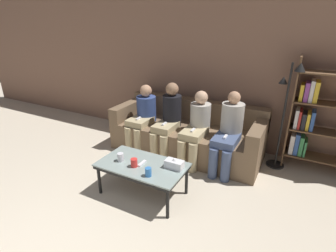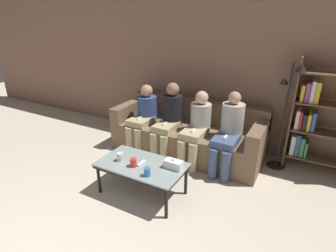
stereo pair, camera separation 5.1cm
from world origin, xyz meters
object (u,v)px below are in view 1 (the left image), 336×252
object	(u,v)px
standing_lamp	(287,106)
seated_person_mid_left	(169,118)
couch	(188,134)
seated_person_left_end	(143,115)
tissue_box	(174,164)
cup_far_center	(148,172)
cup_near_right	(134,163)
seated_person_right_end	(229,130)
seated_person_mid_right	(197,125)
cup_near_left	(121,157)
bookshelf	(317,119)
coffee_table	(142,167)
game_remote	(142,163)

from	to	relation	value
standing_lamp	seated_person_mid_left	distance (m)	1.74
couch	seated_person_left_end	distance (m)	0.82
tissue_box	seated_person_mid_left	xyz separation A→B (m)	(-0.62, 1.03, 0.14)
standing_lamp	cup_far_center	bearing A→B (deg)	-125.05
cup_near_right	seated_person_right_end	bearing A→B (deg)	56.65
seated_person_mid_left	seated_person_mid_right	world-z (taller)	seated_person_mid_left
cup_near_left	seated_person_right_end	xyz separation A→B (m)	(1.03, 1.19, 0.13)
seated_person_left_end	tissue_box	bearing A→B (deg)	-42.93
bookshelf	seated_person_mid_right	size ratio (longest dim) A/B	1.49
couch	tissue_box	distance (m)	1.32
cup_near_left	cup_near_right	size ratio (longest dim) A/B	1.03
cup_near_right	seated_person_right_end	size ratio (longest dim) A/B	0.09
cup_near_left	seated_person_mid_right	distance (m)	1.31
coffee_table	seated_person_mid_left	world-z (taller)	seated_person_mid_left
standing_lamp	seated_person_left_end	world-z (taller)	standing_lamp
bookshelf	seated_person_left_end	bearing A→B (deg)	-167.91
seated_person_mid_left	bookshelf	bearing A→B (deg)	14.94
seated_person_right_end	cup_near_right	bearing A→B (deg)	-123.35
cup_near_left	seated_person_mid_right	bearing A→B (deg)	65.46
seated_person_mid_left	tissue_box	bearing A→B (deg)	-58.96
seated_person_left_end	coffee_table	bearing A→B (deg)	-57.63
cup_near_right	standing_lamp	distance (m)	2.26
coffee_table	standing_lamp	size ratio (longest dim) A/B	0.69
cup_near_right	tissue_box	bearing A→B (deg)	24.16
game_remote	seated_person_right_end	size ratio (longest dim) A/B	0.13
cup_far_center	tissue_box	world-z (taller)	tissue_box
seated_person_mid_right	seated_person_left_end	bearing A→B (deg)	178.88
standing_lamp	seated_person_mid_right	xyz separation A→B (m)	(-1.17, -0.43, -0.37)
bookshelf	seated_person_mid_right	distance (m)	1.68
seated_person_right_end	coffee_table	bearing A→B (deg)	-123.71
cup_near_right	cup_far_center	world-z (taller)	same
game_remote	bookshelf	xyz separation A→B (m)	(1.83, 1.69, 0.35)
game_remote	seated_person_right_end	bearing A→B (deg)	56.29
cup_near_right	seated_person_left_end	xyz separation A→B (m)	(-0.67, 1.23, 0.11)
standing_lamp	seated_person_mid_left	size ratio (longest dim) A/B	1.34
couch	coffee_table	size ratio (longest dim) A/B	2.24
seated_person_left_end	seated_person_mid_left	size ratio (longest dim) A/B	0.92
coffee_table	tissue_box	distance (m)	0.42
coffee_table	seated_person_mid_right	xyz separation A→B (m)	(0.26, 1.12, 0.20)
seated_person_mid_left	couch	bearing A→B (deg)	41.36
tissue_box	seated_person_mid_right	world-z (taller)	seated_person_mid_right
coffee_table	standing_lamp	xyz separation A→B (m)	(1.43, 1.55, 0.57)
cup_far_center	couch	bearing A→B (deg)	97.16
coffee_table	standing_lamp	world-z (taller)	standing_lamp
cup_near_right	tissue_box	size ratio (longest dim) A/B	0.47
coffee_table	cup_far_center	bearing A→B (deg)	-42.21
seated_person_left_end	seated_person_mid_right	distance (m)	0.98
seated_person_mid_left	seated_person_mid_right	distance (m)	0.49
standing_lamp	seated_person_right_end	world-z (taller)	standing_lamp
cup_far_center	coffee_table	bearing A→B (deg)	137.79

